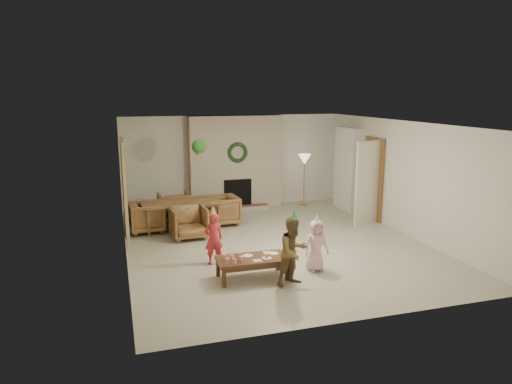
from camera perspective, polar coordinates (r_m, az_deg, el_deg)
name	(u,v)px	position (r m, az deg, el deg)	size (l,w,h in m)	color
floor	(275,244)	(9.88, 2.35, -6.33)	(7.00, 7.00, 0.00)	#B7B29E
ceiling	(276,124)	(9.40, 2.48, 8.30)	(7.00, 7.00, 0.00)	white
wall_back	(234,161)	(12.87, -2.72, 3.72)	(7.00, 7.00, 0.00)	silver
wall_front	(362,234)	(6.46, 12.71, -5.04)	(7.00, 7.00, 0.00)	silver
wall_left	(123,195)	(9.05, -15.84, -0.30)	(7.00, 7.00, 0.00)	silver
wall_right	(404,178)	(10.91, 17.48, 1.66)	(7.00, 7.00, 0.00)	silver
fireplace_mass	(236,163)	(12.68, -2.50, 3.59)	(2.50, 0.40, 2.50)	maroon
fireplace_hearth	(239,208)	(12.58, -2.05, -2.00)	(1.60, 0.30, 0.12)	brown
fireplace_firebox	(237,193)	(12.65, -2.26, -0.11)	(0.75, 0.12, 0.75)	black
fireplace_wreath	(238,152)	(12.41, -2.25, 4.81)	(0.54, 0.54, 0.10)	#143614
floor_lamp_base	(304,205)	(13.22, 5.78, -1.56)	(0.27, 0.27, 0.03)	gold
floor_lamp_post	(304,182)	(13.08, 5.84, 1.24)	(0.03, 0.03, 1.30)	gold
floor_lamp_shade	(304,159)	(12.98, 5.90, 3.95)	(0.35, 0.35, 0.29)	beige
bookshelf_carcass	(348,169)	(12.79, 11.09, 2.77)	(0.30, 1.00, 2.20)	white
bookshelf_shelf_a	(346,193)	(12.90, 10.89, -0.08)	(0.30, 0.92, 0.03)	white
bookshelf_shelf_b	(347,178)	(12.82, 10.96, 1.67)	(0.30, 0.92, 0.03)	white
bookshelf_shelf_c	(347,163)	(12.76, 11.03, 3.44)	(0.30, 0.92, 0.03)	white
bookshelf_shelf_d	(348,148)	(12.71, 11.11, 5.22)	(0.30, 0.92, 0.03)	white
books_row_lower	(348,189)	(12.73, 11.15, 0.40)	(0.20, 0.40, 0.24)	maroon
books_row_mid	(346,173)	(12.83, 10.80, 2.32)	(0.20, 0.44, 0.24)	#27438F
books_row_upper	(349,159)	(12.64, 11.19, 3.95)	(0.20, 0.36, 0.22)	#A96724
door_frame	(373,179)	(11.92, 14.04, 1.58)	(0.05, 0.86, 2.04)	brown
door_leaf	(367,183)	(11.41, 13.36, 1.05)	(0.05, 0.80, 2.00)	beige
curtain_panel	(125,192)	(9.24, -15.62, -0.03)	(0.06, 1.20, 2.00)	#C0B787
dining_table	(181,215)	(11.03, -9.05, -2.80)	(1.78, 0.99, 0.63)	brown
dining_chair_near	(189,222)	(10.29, -8.14, -3.68)	(0.74, 0.76, 0.69)	brown
dining_chair_far	(175,206)	(11.77, -9.85, -1.72)	(0.74, 0.76, 0.69)	brown
dining_chair_left	(147,217)	(10.90, -13.09, -2.97)	(0.74, 0.76, 0.69)	brown
dining_chair_right	(222,210)	(11.26, -4.17, -2.21)	(0.74, 0.76, 0.69)	brown
hanging_plant_cord	(198,136)	(10.55, -6.99, 6.73)	(0.01, 0.01, 0.70)	tan
hanging_plant_pot	(199,152)	(10.59, -6.94, 4.84)	(0.16, 0.16, 0.12)	#AA6936
hanging_plant_foliage	(199,147)	(10.57, -6.96, 5.48)	(0.32, 0.32, 0.32)	#1E511B
coffee_table_top	(252,259)	(8.03, -0.47, -8.15)	(1.20, 0.60, 0.06)	#51321B
coffee_table_apron	(252,263)	(8.05, -0.47, -8.58)	(1.10, 0.51, 0.07)	#51321B
coffee_leg_fl	(224,278)	(7.76, -3.91, -10.38)	(0.06, 0.06, 0.31)	#51321B
coffee_leg_fr	(287,271)	(8.04, 3.79, -9.57)	(0.06, 0.06, 0.31)	#51321B
coffee_leg_bl	(218,268)	(8.20, -4.63, -9.12)	(0.06, 0.06, 0.31)	#51321B
coffee_leg_br	(278,261)	(8.46, 2.67, -8.41)	(0.06, 0.06, 0.31)	#51321B
cup_a	(227,261)	(7.78, -3.50, -8.32)	(0.06, 0.06, 0.08)	silver
cup_b	(225,257)	(7.95, -3.79, -7.87)	(0.06, 0.06, 0.08)	silver
cup_c	(235,261)	(7.76, -2.62, -8.36)	(0.06, 0.06, 0.08)	silver
cup_d	(232,257)	(7.93, -2.93, -7.91)	(0.06, 0.06, 0.08)	silver
cup_e	(241,259)	(7.86, -1.82, -8.09)	(0.06, 0.06, 0.08)	silver
cup_f	(238,255)	(8.02, -2.15, -7.66)	(0.06, 0.06, 0.08)	silver
plate_a	(248,256)	(8.11, -1.00, -7.71)	(0.17, 0.17, 0.01)	white
plate_b	(267,258)	(8.00, 1.31, -8.00)	(0.17, 0.17, 0.01)	white
plate_c	(274,253)	(8.22, 2.16, -7.45)	(0.17, 0.17, 0.01)	white
food_scoop	(267,256)	(7.99, 1.31, -7.76)	(0.06, 0.06, 0.06)	tan
napkin_left	(257,261)	(7.88, 0.18, -8.31)	(0.14, 0.14, 0.01)	#DBA1AC
napkin_right	(267,253)	(8.26, 1.39, -7.36)	(0.14, 0.14, 0.01)	#DBA1AC
child_red	(214,239)	(8.68, -5.16, -5.64)	(0.35, 0.23, 0.97)	#B5262F
party_hat_red	(213,211)	(8.53, -5.23, -2.29)	(0.13, 0.13, 0.18)	#F6FB53
child_plaid	(293,251)	(7.73, 4.56, -7.19)	(0.56, 0.43, 1.14)	brown
party_hat_plaid	(294,215)	(7.55, 4.64, -2.80)	(0.14, 0.14, 0.19)	#439D4C
child_pink	(316,245)	(8.40, 7.30, -6.44)	(0.45, 0.29, 0.93)	beige
party_hat_pink	(317,218)	(8.26, 7.39, -3.15)	(0.12, 0.12, 0.17)	silver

